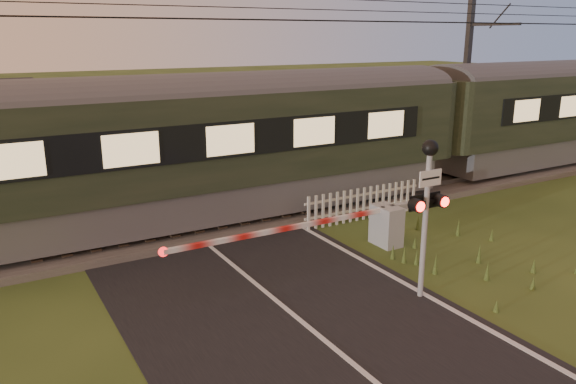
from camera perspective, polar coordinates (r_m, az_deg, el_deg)
ground at (r=10.34m, az=2.48°, el=-13.95°), size 160.00×160.00×0.00m
road at (r=10.17m, az=3.29°, el=-14.43°), size 6.00×140.00×0.03m
track_bed at (r=15.71m, az=-10.34°, el=-3.31°), size 140.00×3.40×0.39m
overhead_wires at (r=14.89m, az=-11.44°, el=17.76°), size 120.00×0.62×0.62m
train at (r=19.83m, az=14.21°, el=6.76°), size 41.06×2.83×3.82m
boom_gate at (r=14.04m, az=8.89°, el=-3.35°), size 6.74×0.78×1.04m
crossing_signal at (r=11.08m, az=13.97°, el=0.06°), size 0.82×0.35×3.22m
picket_fence at (r=16.12m, az=7.71°, el=-1.15°), size 3.94×0.08×0.95m
catenary_mast at (r=24.11m, az=17.77°, el=11.29°), size 0.22×2.46×6.86m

